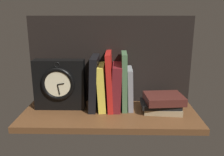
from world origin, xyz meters
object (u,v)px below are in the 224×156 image
Objects in this scene: book_black_skeptic at (94,83)px; book_maroon_dawkins at (117,87)px; book_red_requiem at (109,81)px; book_green_romantic at (124,81)px; framed_clock at (59,84)px; book_yellow_seinlanguage at (102,87)px; book_stack_side at (163,103)px; book_gray_chess at (130,88)px.

book_black_skeptic reaches higher than book_maroon_dawkins.
book_red_requiem is 1.00× the size of book_green_romantic.
book_yellow_seinlanguage is at bearing 4.52° from framed_clock.
book_yellow_seinlanguage is 0.79× the size of book_green_romantic.
book_black_skeptic is 1.18× the size of book_maroon_dawkins.
framed_clock is 1.21× the size of book_stack_side.
book_gray_chess is (12.18, 0.00, -0.72)cm from book_yellow_seinlanguage.
book_yellow_seinlanguage is 1.00× the size of book_maroon_dawkins.
framed_clock reaches higher than book_gray_chess.
framed_clock is (-18.18, -1.44, 1.32)cm from book_yellow_seinlanguage.
book_red_requiem is 1.38× the size of book_stack_side.
book_green_romantic is (6.73, 0.00, -0.04)cm from book_red_requiem.
book_black_skeptic is at bearing 180.00° from book_red_requiem.
framed_clock is at bearing -177.29° from book_gray_chess.
book_maroon_dawkins is 0.90× the size of framed_clock.
book_green_romantic reaches higher than book_gray_chess.
book_red_requiem is at bearing 0.00° from book_black_skeptic.
book_green_romantic is 1.38× the size of book_stack_side.
book_green_romantic is 18.67cm from book_stack_side.
book_green_romantic reaches higher than book_yellow_seinlanguage.
book_green_romantic is at bearing 0.00° from book_black_skeptic.
book_stack_side is at bearing -9.80° from book_red_requiem.
framed_clock is at bearing 176.73° from book_stack_side.
book_black_skeptic is 1.06× the size of framed_clock.
book_gray_chess is at bearing 0.00° from book_black_skeptic.
book_yellow_seinlanguage is at bearing 180.00° from book_red_requiem.
book_black_skeptic reaches higher than book_stack_side.
book_gray_chess is at bearing 2.71° from framed_clock.
book_black_skeptic is at bearing 180.00° from book_yellow_seinlanguage.
book_black_skeptic is at bearing 180.00° from book_gray_chess.
book_stack_side is at bearing -3.27° from framed_clock.
book_yellow_seinlanguage is at bearing 0.00° from book_black_skeptic.
book_gray_chess is 1.00× the size of book_stack_side.
book_black_skeptic is at bearing 5.54° from framed_clock.
book_black_skeptic is 0.93× the size of book_green_romantic.
book_green_romantic is (3.35, 0.00, 2.57)cm from book_maroon_dawkins.
book_gray_chess is at bearing 0.00° from book_red_requiem.
book_yellow_seinlanguage is 4.00cm from book_red_requiem.
book_red_requiem is at bearing 180.00° from book_green_romantic.
book_black_skeptic is at bearing 172.29° from book_stack_side.
book_yellow_seinlanguage is at bearing 171.31° from book_stack_side.
book_gray_chess is at bearing 0.00° from book_maroon_dawkins.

